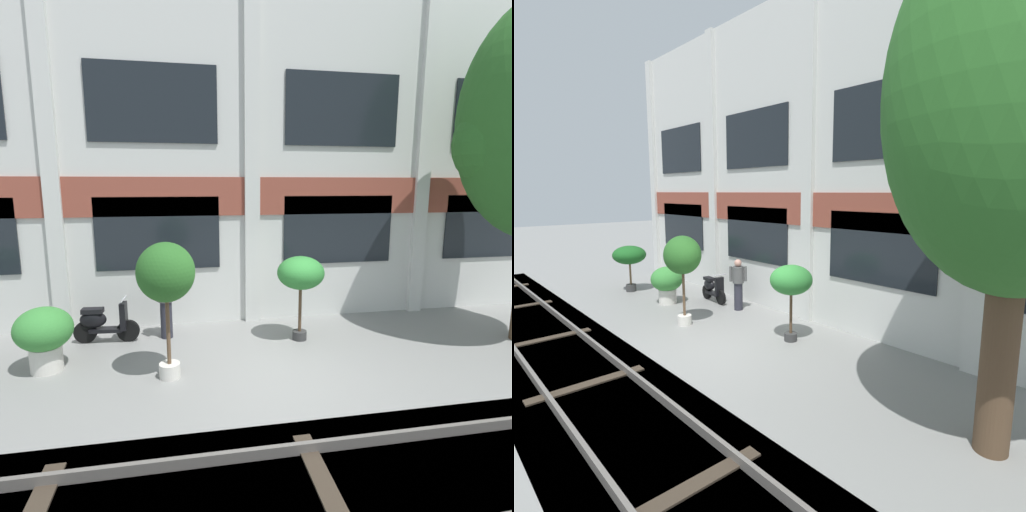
% 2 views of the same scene
% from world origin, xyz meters
% --- Properties ---
extents(ground_plane, '(80.00, 80.00, 0.00)m').
position_xyz_m(ground_plane, '(0.00, 0.00, 0.00)').
color(ground_plane, gray).
extents(apartment_facade, '(18.14, 0.64, 8.83)m').
position_xyz_m(apartment_facade, '(-0.00, 3.17, 4.39)').
color(apartment_facade, silver).
rests_on(apartment_facade, ground).
extents(rail_tracks, '(25.78, 2.80, 0.43)m').
position_xyz_m(rail_tracks, '(-0.00, -2.95, -0.13)').
color(rail_tracks, '#5B5449').
rests_on(rail_tracks, ground).
extents(potted_plant_tall_urn, '(1.00, 1.00, 2.43)m').
position_xyz_m(potted_plant_tall_urn, '(-1.96, 0.16, 1.85)').
color(potted_plant_tall_urn, beige).
rests_on(potted_plant_tall_urn, ground).
extents(potted_plant_glazed_jar, '(1.02, 1.02, 1.20)m').
position_xyz_m(potted_plant_glazed_jar, '(-4.20, 0.84, 0.72)').
color(potted_plant_glazed_jar, beige).
rests_on(potted_plant_glazed_jar, ground).
extents(potted_plant_low_pan, '(1.02, 1.02, 1.86)m').
position_xyz_m(potted_plant_low_pan, '(0.81, 1.44, 1.47)').
color(potted_plant_low_pan, '#333333').
rests_on(potted_plant_low_pan, ground).
extents(scooter_near_curb, '(1.38, 0.50, 0.98)m').
position_xyz_m(scooter_near_curb, '(-3.41, 2.05, 0.44)').
color(scooter_near_curb, black).
rests_on(scooter_near_curb, ground).
extents(resident_by_doorway, '(0.37, 0.43, 1.57)m').
position_xyz_m(resident_by_doorway, '(-2.08, 2.09, 0.84)').
color(resident_by_doorway, '#282833').
rests_on(resident_by_doorway, ground).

